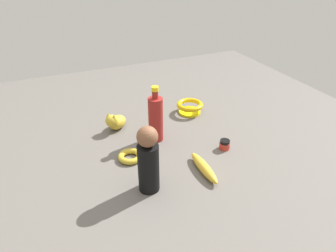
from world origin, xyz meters
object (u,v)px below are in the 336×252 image
at_px(bowl, 190,106).
at_px(person_figure_adult, 148,160).
at_px(bangle, 130,156).
at_px(bottle_tall, 156,118).
at_px(nail_polish_jar, 225,144).
at_px(cat_figurine, 116,121).
at_px(banana, 204,168).

xyz_separation_m(bowl, person_figure_adult, (0.43, -0.37, 0.08)).
bearing_deg(bangle, bottle_tall, 122.64).
height_order(nail_polish_jar, bowl, bowl).
bearing_deg(person_figure_adult, nail_polish_jar, 105.61).
xyz_separation_m(nail_polish_jar, bangle, (-0.08, -0.37, -0.01)).
relative_size(cat_figurine, person_figure_adult, 0.47).
height_order(bottle_tall, person_figure_adult, same).
bearing_deg(bowl, bangle, -56.95).
bearing_deg(nail_polish_jar, bowl, 177.93).
xyz_separation_m(bottle_tall, banana, (0.27, 0.08, -0.08)).
xyz_separation_m(nail_polish_jar, person_figure_adult, (0.10, -0.36, 0.10)).
xyz_separation_m(bowl, cat_figurine, (0.01, -0.37, 0.01)).
relative_size(nail_polish_jar, bangle, 0.45).
bearing_deg(bowl, cat_figurine, -88.34).
bearing_deg(cat_figurine, person_figure_adult, -0.08).
relative_size(nail_polish_jar, person_figure_adult, 0.18).
height_order(banana, cat_figurine, cat_figurine).
height_order(bowl, person_figure_adult, person_figure_adult).
distance_m(nail_polish_jar, bowl, 0.33).
relative_size(bangle, person_figure_adult, 0.39).
distance_m(nail_polish_jar, person_figure_adult, 0.39).
distance_m(nail_polish_jar, bottle_tall, 0.30).
bearing_deg(banana, person_figure_adult, 92.61).
distance_m(cat_figurine, person_figure_adult, 0.43).
bearing_deg(banana, bowl, -19.26).
bearing_deg(bowl, nail_polish_jar, -2.07).
xyz_separation_m(bangle, person_figure_adult, (0.19, 0.01, 0.11)).
height_order(bangle, person_figure_adult, person_figure_adult).
distance_m(banana, person_figure_adult, 0.23).
bearing_deg(bottle_tall, nail_polish_jar, 52.26).
distance_m(bangle, person_figure_adult, 0.21).
distance_m(nail_polish_jar, cat_figurine, 0.48).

